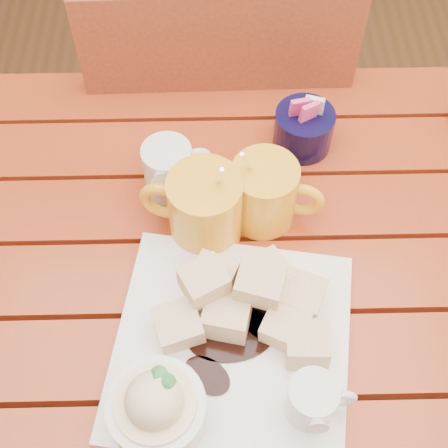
{
  "coord_description": "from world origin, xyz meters",
  "views": [
    {
      "loc": [
        0.01,
        -0.4,
        1.5
      ],
      "look_at": [
        0.02,
        0.04,
        0.82
      ],
      "focal_mm": 50.0,
      "sensor_mm": 36.0,
      "label": 1
    }
  ],
  "objects_px": {
    "dessert_plate": "(220,355)",
    "coffee_mug_left": "(203,207)",
    "coffee_mug_right": "(266,193)",
    "table": "(211,310)",
    "chair_far": "(219,126)"
  },
  "relations": [
    {
      "from": "dessert_plate",
      "to": "coffee_mug_left",
      "type": "height_order",
      "value": "coffee_mug_left"
    },
    {
      "from": "coffee_mug_left",
      "to": "coffee_mug_right",
      "type": "bearing_deg",
      "value": 30.05
    },
    {
      "from": "dessert_plate",
      "to": "table",
      "type": "bearing_deg",
      "value": 95.72
    },
    {
      "from": "coffee_mug_left",
      "to": "coffee_mug_right",
      "type": "height_order",
      "value": "coffee_mug_left"
    },
    {
      "from": "coffee_mug_left",
      "to": "coffee_mug_right",
      "type": "xyz_separation_m",
      "value": [
        0.09,
        0.03,
        -0.0
      ]
    },
    {
      "from": "table",
      "to": "chair_far",
      "type": "distance_m",
      "value": 0.49
    },
    {
      "from": "coffee_mug_right",
      "to": "coffee_mug_left",
      "type": "bearing_deg",
      "value": -149.66
    },
    {
      "from": "dessert_plate",
      "to": "coffee_mug_right",
      "type": "xyz_separation_m",
      "value": [
        0.07,
        0.22,
        0.02
      ]
    },
    {
      "from": "coffee_mug_left",
      "to": "chair_far",
      "type": "distance_m",
      "value": 0.5
    },
    {
      "from": "coffee_mug_left",
      "to": "chair_far",
      "type": "bearing_deg",
      "value": 99.83
    },
    {
      "from": "table",
      "to": "coffee_mug_right",
      "type": "height_order",
      "value": "coffee_mug_right"
    },
    {
      "from": "coffee_mug_right",
      "to": "table",
      "type": "bearing_deg",
      "value": -115.11
    },
    {
      "from": "dessert_plate",
      "to": "chair_far",
      "type": "distance_m",
      "value": 0.66
    },
    {
      "from": "chair_far",
      "to": "coffee_mug_right",
      "type": "bearing_deg",
      "value": 98.25
    },
    {
      "from": "table",
      "to": "coffee_mug_right",
      "type": "distance_m",
      "value": 0.2
    }
  ]
}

